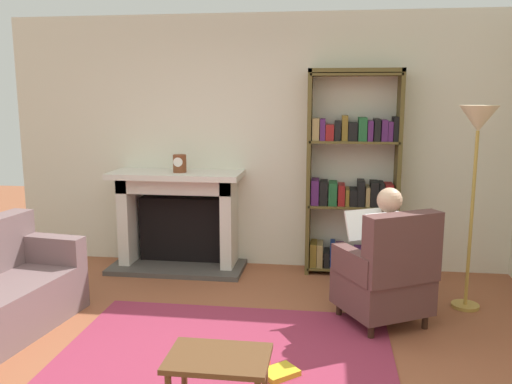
% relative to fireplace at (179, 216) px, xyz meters
% --- Properties ---
extents(ground, '(14.00, 14.00, 0.00)m').
position_rel_fireplace_xyz_m(ground, '(0.89, -2.30, -0.56)').
color(ground, '#985436').
extents(back_wall, '(5.60, 0.10, 2.70)m').
position_rel_fireplace_xyz_m(back_wall, '(0.89, 0.25, 0.79)').
color(back_wall, silver).
rests_on(back_wall, ground).
extents(area_rug, '(2.40, 1.80, 0.01)m').
position_rel_fireplace_xyz_m(area_rug, '(0.89, -2.00, -0.56)').
color(area_rug, '#932C47').
rests_on(area_rug, ground).
extents(fireplace, '(1.43, 0.64, 1.06)m').
position_rel_fireplace_xyz_m(fireplace, '(0.00, 0.00, 0.00)').
color(fireplace, '#4C4742').
rests_on(fireplace, ground).
extents(mantel_clock, '(0.14, 0.14, 0.19)m').
position_rel_fireplace_xyz_m(mantel_clock, '(0.05, -0.10, 0.59)').
color(mantel_clock, brown).
rests_on(mantel_clock, fireplace).
extents(bookshelf, '(0.94, 0.32, 2.12)m').
position_rel_fireplace_xyz_m(bookshelf, '(1.84, 0.04, 0.43)').
color(bookshelf, brown).
rests_on(bookshelf, ground).
extents(armchair_reading, '(0.86, 0.86, 0.97)m').
position_rel_fireplace_xyz_m(armchair_reading, '(2.09, -1.27, -0.14)').
color(armchair_reading, '#331E14').
rests_on(armchair_reading, ground).
extents(seated_reader, '(0.54, 0.59, 1.14)m').
position_rel_fireplace_xyz_m(seated_reader, '(2.03, -1.17, 0.06)').
color(seated_reader, silver).
rests_on(seated_reader, ground).
extents(side_table, '(0.56, 0.39, 0.46)m').
position_rel_fireplace_xyz_m(side_table, '(1.03, -2.86, -0.18)').
color(side_table, brown).
rests_on(side_table, ground).
extents(scattered_books, '(0.37, 0.28, 0.04)m').
position_rel_fireplace_xyz_m(scattered_books, '(1.26, -2.21, -0.53)').
color(scattered_books, gold).
rests_on(scattered_books, area_rug).
extents(floor_lamp, '(0.32, 0.32, 1.77)m').
position_rel_fireplace_xyz_m(floor_lamp, '(2.83, -0.79, 0.94)').
color(floor_lamp, '#B7933F').
rests_on(floor_lamp, ground).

